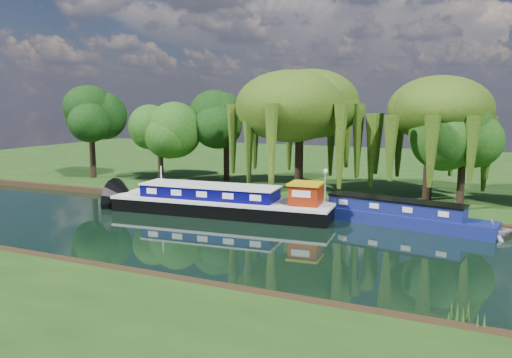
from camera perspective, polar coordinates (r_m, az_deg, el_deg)
The scene contains 15 objects.
ground at distance 28.98m, azimuth 0.85°, elevation -7.13°, with size 120.00×120.00×0.00m, color black.
far_bank at distance 61.08m, azimuth 13.74°, elevation 1.19°, with size 120.00×52.00×0.45m, color #19390F.
dutch_barge at distance 35.84m, azimuth -3.83°, elevation -2.69°, with size 16.42×5.00×3.41m.
narrowboat at distance 34.01m, azimuth 15.52°, elevation -3.95°, with size 12.71×4.26×1.83m.
red_dinghy at distance 38.57m, azimuth -9.82°, elevation -3.27°, with size 2.22×3.11×0.64m, color maroon.
white_cruiser at distance 32.98m, azimuth 25.46°, elevation -6.04°, with size 1.96×2.28×1.20m, color silver.
willow_left at distance 41.61m, azimuth 5.02°, elevation 8.10°, with size 8.11×8.11×9.72m.
willow_right at distance 40.50m, azimuth 19.35°, elevation 6.59°, with size 7.11×7.11×8.67m.
tree_far_left at distance 47.72m, azimuth -10.95°, elevation 5.57°, with size 4.53×4.53×7.30m.
tree_far_back at distance 52.63m, azimuth -18.35°, elevation 6.41°, with size 4.92×4.92×8.28m.
tree_far_mid at distance 48.10m, azimuth -3.44°, elevation 6.29°, with size 4.84×4.84×7.92m.
tree_far_right at distance 39.34m, azimuth 22.67°, elevation 4.73°, with size 4.61×4.61×7.55m.
lamppost at distance 38.00m, azimuth 7.91°, elevation 0.30°, with size 0.36×0.36×2.56m.
mooring_posts at distance 36.57m, azimuth 5.41°, elevation -2.32°, with size 19.16×0.16×1.00m.
reeds_near at distance 19.89m, azimuth 10.55°, elevation -13.12°, with size 33.70×1.50×1.10m.
Camera 1 is at (11.16, -25.56, 7.87)m, focal length 35.00 mm.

